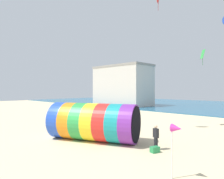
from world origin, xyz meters
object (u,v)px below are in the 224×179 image
cooler_box (155,150)px  giant_inflatable_tube (94,122)px  kite_green_diamond (203,54)px  beach_flag (176,130)px  kite_handler (156,137)px

cooler_box → giant_inflatable_tube: bearing=-171.5°
kite_green_diamond → cooler_box: bearing=-86.1°
giant_inflatable_tube → beach_flag: giant_inflatable_tube is taller
giant_inflatable_tube → kite_green_diamond: kite_green_diamond is taller
kite_handler → kite_green_diamond: 10.97m
kite_green_diamond → beach_flag: 13.40m
kite_handler → kite_green_diamond: bearing=92.6°
kite_green_diamond → cooler_box: (0.64, -9.38, -7.05)m
kite_handler → giant_inflatable_tube: bearing=-165.2°
giant_inflatable_tube → cooler_box: 5.10m
giant_inflatable_tube → beach_flag: (7.58, -1.81, 0.70)m
beach_flag → kite_handler: bearing=133.8°
kite_handler → cooler_box: 0.84m
kite_green_diamond → beach_flag: kite_green_diamond is taller
kite_handler → cooler_box: kite_handler is taller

